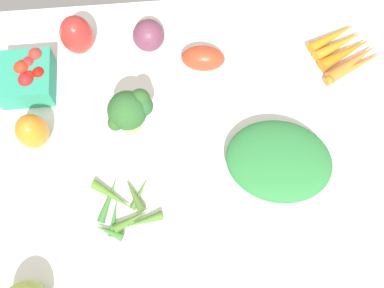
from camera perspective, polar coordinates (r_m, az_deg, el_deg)
The scene contains 10 objects.
tablecloth at distance 99.64cm, azimuth 0.00°, elevation -0.64°, with size 104.00×76.00×2.00cm, color white.
roma_tomato at distance 105.20cm, azimuth 1.34°, elevation 10.27°, with size 9.58×5.53×5.53cm, color red.
leafy_greens_clump at distance 96.17cm, azimuth 10.40°, elevation -1.97°, with size 21.30×17.43×5.84cm, color #318540.
berry_basket at distance 107.91cm, azimuth -19.20°, elevation 7.59°, with size 11.30×11.30×7.16cm.
broccoli_head at distance 94.57cm, azimuth -7.48°, elevation 3.97°, with size 9.23×7.89×11.90cm.
bell_pepper_red at distance 108.69cm, azimuth -13.68°, elevation 12.61°, with size 7.12×7.12×10.03cm, color red.
red_onion_center at distance 107.90cm, azimuth -5.24°, elevation 12.87°, with size 7.09×7.09×7.09cm, color #713950.
bell_pepper_orange at distance 100.49cm, azimuth -18.65°, elevation 1.45°, with size 6.45×6.45×8.99cm, color orange.
okra_pile at distance 94.83cm, azimuth -8.19°, elevation -7.64°, with size 14.10×13.34×1.96cm.
carrot_bunch at distance 113.15cm, azimuth 17.97°, elevation 10.53°, with size 17.88×16.26×2.82cm.
Camera 1 is at (-3.06, -35.70, 93.98)cm, focal length 44.41 mm.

